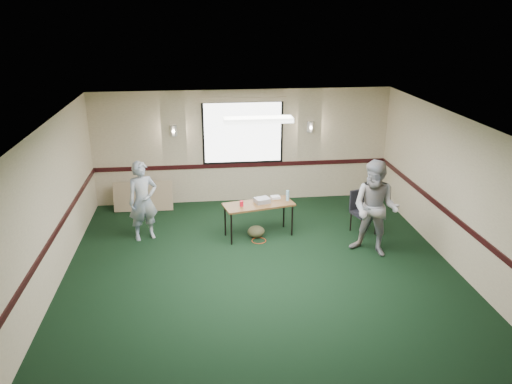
{
  "coord_description": "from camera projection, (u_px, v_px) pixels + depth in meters",
  "views": [
    {
      "loc": [
        -1.01,
        -7.42,
        4.46
      ],
      "look_at": [
        0.0,
        1.3,
        1.2
      ],
      "focal_mm": 35.0,
      "sensor_mm": 36.0,
      "label": 1
    }
  ],
  "objects": [
    {
      "name": "red_cup",
      "position": [
        242.0,
        204.0,
        9.99
      ],
      "size": [
        0.07,
        0.07,
        0.11
      ],
      "primitive_type": "cylinder",
      "color": "red",
      "rests_on": "folding_table"
    },
    {
      "name": "person_left",
      "position": [
        143.0,
        201.0,
        9.98
      ],
      "size": [
        0.7,
        0.58,
        1.64
      ],
      "primitive_type": "imported",
      "rotation": [
        0.0,
        0.0,
        0.37
      ],
      "color": "#456598",
      "rests_on": "ground"
    },
    {
      "name": "projector",
      "position": [
        262.0,
        200.0,
        10.18
      ],
      "size": [
        0.35,
        0.32,
        0.1
      ],
      "primitive_type": "cube",
      "rotation": [
        0.0,
        0.0,
        0.31
      ],
      "color": "#93949B",
      "rests_on": "folding_table"
    },
    {
      "name": "folding_table",
      "position": [
        259.0,
        206.0,
        10.15
      ],
      "size": [
        1.51,
        0.86,
        0.71
      ],
      "rotation": [
        0.0,
        0.0,
        0.22
      ],
      "color": "#563318",
      "rests_on": "ground"
    },
    {
      "name": "room_shell",
      "position": [
        251.0,
        160.0,
        10.0
      ],
      "size": [
        8.0,
        8.02,
        8.0
      ],
      "color": "tan",
      "rests_on": "ground"
    },
    {
      "name": "person_right",
      "position": [
        375.0,
        209.0,
        9.31
      ],
      "size": [
        1.14,
        1.1,
        1.85
      ],
      "primitive_type": "imported",
      "rotation": [
        0.0,
        0.0,
        -0.64
      ],
      "color": "#748FB5",
      "rests_on": "ground"
    },
    {
      "name": "duffel_bag",
      "position": [
        256.0,
        232.0,
        10.25
      ],
      "size": [
        0.43,
        0.39,
        0.25
      ],
      "primitive_type": "ellipsoid",
      "rotation": [
        0.0,
        0.0,
        0.43
      ],
      "color": "#484529",
      "rests_on": "ground"
    },
    {
      "name": "ground",
      "position": [
        265.0,
        283.0,
        8.57
      ],
      "size": [
        8.0,
        8.0,
        0.0
      ],
      "primitive_type": "plane",
      "color": "black",
      "rests_on": "ground"
    },
    {
      "name": "water_bottle",
      "position": [
        288.0,
        196.0,
        10.26
      ],
      "size": [
        0.07,
        0.07,
        0.22
      ],
      "primitive_type": "cylinder",
      "color": "#81B9D3",
      "rests_on": "folding_table"
    },
    {
      "name": "conference_chair",
      "position": [
        362.0,
        208.0,
        10.41
      ],
      "size": [
        0.55,
        0.56,
        0.89
      ],
      "rotation": [
        0.0,
        0.0,
        0.31
      ],
      "color": "black",
      "rests_on": "ground"
    },
    {
      "name": "folded_table",
      "position": [
        143.0,
        196.0,
        11.54
      ],
      "size": [
        1.35,
        0.23,
        0.69
      ],
      "primitive_type": "cube",
      "rotation": [
        -0.21,
        0.0,
        -0.02
      ],
      "color": "tan",
      "rests_on": "ground"
    },
    {
      "name": "game_console",
      "position": [
        275.0,
        197.0,
        10.41
      ],
      "size": [
        0.2,
        0.17,
        0.05
      ],
      "primitive_type": "cube",
      "rotation": [
        0.0,
        0.0,
        0.17
      ],
      "color": "silver",
      "rests_on": "folding_table"
    },
    {
      "name": "cable_coil",
      "position": [
        259.0,
        241.0,
        10.13
      ],
      "size": [
        0.31,
        0.31,
        0.02
      ],
      "primitive_type": "torus",
      "rotation": [
        0.0,
        0.0,
        0.06
      ],
      "color": "#C03D18",
      "rests_on": "ground"
    }
  ]
}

